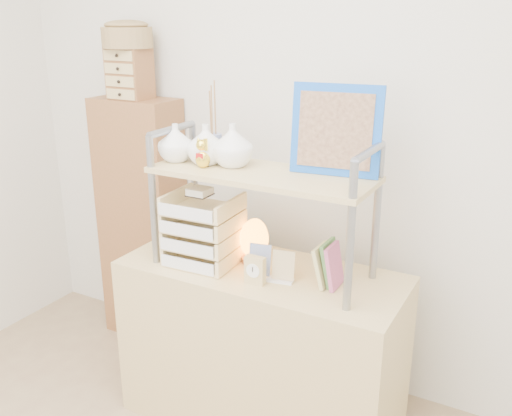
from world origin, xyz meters
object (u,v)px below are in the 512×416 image
(cabinet, at_px, (143,222))
(letter_tray, at_px, (202,233))
(salt_lamp, at_px, (254,240))
(desk, at_px, (261,347))

(cabinet, height_order, letter_tray, cabinet)
(cabinet, distance_m, salt_lamp, 0.95)
(cabinet, height_order, salt_lamp, cabinet)
(desk, bearing_deg, letter_tray, -166.51)
(letter_tray, height_order, salt_lamp, letter_tray)
(desk, xyz_separation_m, letter_tray, (-0.25, -0.06, 0.51))
(letter_tray, bearing_deg, salt_lamp, 30.84)
(letter_tray, bearing_deg, cabinet, 148.03)
(desk, relative_size, salt_lamp, 6.10)
(cabinet, distance_m, letter_tray, 0.84)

